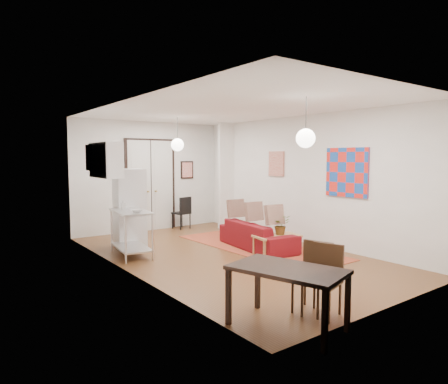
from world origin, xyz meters
TOP-DOWN VIEW (x-y plane):
  - floor at (0.00, 0.00)m, footprint 7.00×7.00m
  - ceiling at (0.00, 0.00)m, footprint 4.20×7.00m
  - wall_back at (0.00, 3.50)m, footprint 4.20×0.02m
  - wall_front at (0.00, -3.50)m, footprint 4.20×0.02m
  - wall_left at (-2.10, 0.00)m, footprint 0.02×7.00m
  - wall_right at (2.10, 0.00)m, footprint 0.02×7.00m
  - double_doors at (0.00, 3.46)m, footprint 1.44×0.06m
  - stub_partition at (1.85, 2.55)m, footprint 0.50×0.10m
  - wall_cabinet at (-1.92, 1.50)m, footprint 0.35×1.00m
  - painting_popart at (2.08, -1.25)m, footprint 0.05×1.00m
  - painting_abstract at (2.08, 0.80)m, footprint 0.05×0.50m
  - poster_back at (1.15, 3.47)m, footprint 0.40×0.03m
  - print_left at (-2.07, 2.00)m, footprint 0.03×0.44m
  - pendant_back at (0.00, 2.00)m, footprint 0.30×0.30m
  - pendant_front at (0.00, -2.00)m, footprint 0.30×0.30m
  - kilim_rug at (0.94, 0.18)m, footprint 1.63×4.12m
  - sofa at (0.85, 0.09)m, footprint 2.07×1.02m
  - coffee_table at (0.78, -0.58)m, footprint 0.98×0.67m
  - potted_plant at (0.88, -0.58)m, footprint 0.40×0.37m
  - kitchen_counter at (-1.60, 1.08)m, footprint 0.75×1.26m
  - bowl at (-1.60, 0.78)m, footprint 0.26×0.26m
  - soap_bottle at (-1.65, 1.33)m, footprint 0.10×0.11m
  - fridge at (-1.30, 1.83)m, footprint 0.68×0.68m
  - dining_table at (-1.54, -3.15)m, footprint 1.06×1.43m
  - dining_chair_near at (-0.94, -2.90)m, footprint 0.52×0.64m
  - dining_chair_far at (-0.94, -3.06)m, footprint 0.52×0.64m
  - black_side_chair at (0.76, 3.23)m, footprint 0.47×0.47m

SIDE VIEW (x-z plane):
  - floor at x=0.00m, z-range 0.00..0.00m
  - kilim_rug at x=0.94m, z-range 0.00..0.01m
  - sofa at x=0.85m, z-range 0.00..0.58m
  - coffee_table at x=0.78m, z-range 0.15..0.55m
  - dining_chair_near at x=-0.94m, z-range 0.07..0.94m
  - dining_chair_far at x=-0.94m, z-range 0.07..0.94m
  - black_side_chair at x=0.76m, z-range 0.07..0.95m
  - kitchen_counter at x=-1.60m, z-range 0.13..1.04m
  - potted_plant at x=0.88m, z-range 0.40..0.79m
  - dining_table at x=-1.54m, z-range 0.27..0.98m
  - fridge at x=-1.30m, z-range 0.00..1.71m
  - bowl at x=-1.60m, z-range 0.91..0.96m
  - soap_bottle at x=-1.65m, z-range 0.91..1.10m
  - double_doors at x=0.00m, z-range -0.05..2.45m
  - wall_back at x=0.00m, z-range 0.00..2.90m
  - wall_front at x=0.00m, z-range 0.00..2.90m
  - wall_left at x=-2.10m, z-range 0.00..2.90m
  - wall_right at x=2.10m, z-range 0.00..2.90m
  - stub_partition at x=1.85m, z-range 0.00..2.90m
  - poster_back at x=1.15m, z-range 1.35..1.85m
  - painting_popart at x=2.08m, z-range 1.15..2.15m
  - painting_abstract at x=2.08m, z-range 1.50..2.10m
  - wall_cabinet at x=-1.92m, z-range 1.55..2.25m
  - print_left at x=-2.07m, z-range 1.68..2.22m
  - pendant_back at x=0.00m, z-range 1.85..2.65m
  - pendant_front at x=0.00m, z-range 1.85..2.65m
  - ceiling at x=0.00m, z-range 2.89..2.91m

